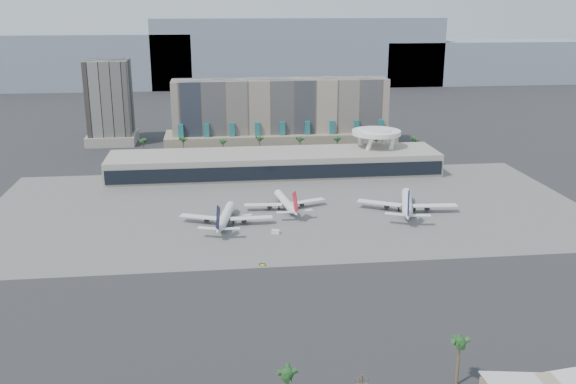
{
  "coord_description": "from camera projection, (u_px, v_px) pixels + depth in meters",
  "views": [
    {
      "loc": [
        -31.45,
        -211.33,
        87.73
      ],
      "look_at": [
        -1.43,
        40.0,
        11.61
      ],
      "focal_mm": 40.0,
      "sensor_mm": 36.0,
      "label": 1
    }
  ],
  "objects": [
    {
      "name": "hotel",
      "position": [
        281.0,
        120.0,
        391.93
      ],
      "size": [
        140.0,
        30.0,
        42.0
      ],
      "color": "gray",
      "rests_on": "ground"
    },
    {
      "name": "service_vehicle_b",
      "position": [
        276.0,
        232.0,
        250.25
      ],
      "size": [
        3.43,
        2.62,
        1.56
      ],
      "primitive_type": "cube",
      "rotation": [
        0.0,
        0.0,
        -0.33
      ],
      "color": "silver",
      "rests_on": "ground"
    },
    {
      "name": "ground",
      "position": [
        305.0,
        255.0,
        229.79
      ],
      "size": [
        900.0,
        900.0,
        0.0
      ],
      "primitive_type": "plane",
      "color": "#232326",
      "rests_on": "ground"
    },
    {
      "name": "terminal",
      "position": [
        275.0,
        163.0,
        332.36
      ],
      "size": [
        170.0,
        32.5,
        14.5
      ],
      "color": "#9F978C",
      "rests_on": "ground"
    },
    {
      "name": "palm_row",
      "position": [
        281.0,
        141.0,
        365.44
      ],
      "size": [
        157.8,
        2.8,
        13.1
      ],
      "color": "brown",
      "rests_on": "ground"
    },
    {
      "name": "office_tower",
      "position": [
        110.0,
        107.0,
        402.57
      ],
      "size": [
        30.0,
        30.0,
        52.0
      ],
      "color": "black",
      "rests_on": "ground"
    },
    {
      "name": "apron_pad",
      "position": [
        287.0,
        207.0,
        282.08
      ],
      "size": [
        260.0,
        130.0,
        0.06
      ],
      "primitive_type": "cube",
      "color": "#5B5B59",
      "rests_on": "ground"
    },
    {
      "name": "mountain_ridge",
      "position": [
        267.0,
        57.0,
        671.26
      ],
      "size": [
        680.0,
        60.0,
        70.0
      ],
      "color": "gray",
      "rests_on": "ground"
    },
    {
      "name": "service_vehicle_a",
      "position": [
        247.0,
        217.0,
        266.41
      ],
      "size": [
        4.44,
        3.16,
        1.96
      ],
      "primitive_type": "cube",
      "rotation": [
        0.0,
        0.0,
        0.33
      ],
      "color": "silver",
      "rests_on": "ground"
    },
    {
      "name": "near_palm_b",
      "position": [
        459.0,
        348.0,
        149.43
      ],
      "size": [
        6.0,
        6.0,
        12.69
      ],
      "color": "brown",
      "rests_on": "ground"
    },
    {
      "name": "airliner_centre",
      "position": [
        286.0,
        202.0,
        278.54
      ],
      "size": [
        36.16,
        37.45,
        12.97
      ],
      "rotation": [
        0.0,
        0.0,
        0.14
      ],
      "color": "white",
      "rests_on": "ground"
    },
    {
      "name": "near_palm_a",
      "position": [
        287.0,
        380.0,
        138.65
      ],
      "size": [
        6.0,
        6.0,
        11.71
      ],
      "color": "brown",
      "rests_on": "ground"
    },
    {
      "name": "airliner_left",
      "position": [
        225.0,
        217.0,
        259.53
      ],
      "size": [
        37.87,
        39.32,
        13.68
      ],
      "rotation": [
        0.0,
        0.0,
        -0.18
      ],
      "color": "white",
      "rests_on": "ground"
    },
    {
      "name": "saucer_structure",
      "position": [
        376.0,
        135.0,
        341.02
      ],
      "size": [
        26.0,
        26.0,
        21.89
      ],
      "color": "white",
      "rests_on": "ground"
    },
    {
      "name": "taxiway_sign",
      "position": [
        262.0,
        265.0,
        219.85
      ],
      "size": [
        2.06,
        0.65,
        0.93
      ],
      "rotation": [
        0.0,
        0.0,
        -0.18
      ],
      "color": "black",
      "rests_on": "ground"
    },
    {
      "name": "airliner_right",
      "position": [
        407.0,
        203.0,
        275.13
      ],
      "size": [
        41.77,
        43.29,
        15.33
      ],
      "rotation": [
        0.0,
        0.0,
        -0.28
      ],
      "color": "white",
      "rests_on": "ground"
    }
  ]
}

